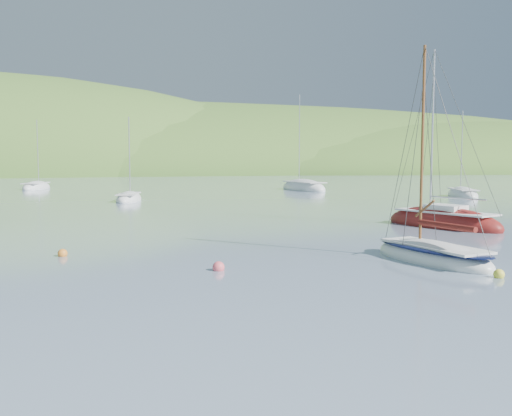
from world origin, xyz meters
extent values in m
plane|color=slate|center=(0.00, 0.00, 0.00)|extent=(700.00, 700.00, 0.00)
ellipsoid|color=#366727|center=(0.00, 170.00, 0.00)|extent=(440.00, 110.00, 44.00)
ellipsoid|color=#366727|center=(90.00, 160.00, 0.00)|extent=(240.00, 100.00, 34.00)
ellipsoid|color=white|center=(4.85, 4.44, 0.11)|extent=(3.67, 6.62, 1.53)
cube|color=white|center=(4.87, 4.31, 0.66)|extent=(2.79, 5.15, 0.10)
cylinder|color=brown|center=(4.67, 5.17, 4.80)|extent=(0.12, 0.12, 8.35)
ellipsoid|color=#091033|center=(4.85, 4.44, 0.56)|extent=(3.61, 6.55, 0.26)
cylinder|color=maroon|center=(5.02, 3.70, 1.57)|extent=(0.92, 2.98, 0.24)
ellipsoid|color=maroon|center=(11.75, 15.08, 0.16)|extent=(5.74, 8.55, 2.23)
cube|color=white|center=(11.81, 14.93, 0.94)|extent=(4.39, 6.63, 0.10)
cylinder|color=silver|center=(11.37, 15.98, 5.97)|extent=(0.12, 0.12, 10.13)
cube|color=white|center=(11.81, 14.93, 1.18)|extent=(2.29, 2.68, 0.42)
cylinder|color=silver|center=(12.13, 14.19, 1.85)|extent=(1.61, 3.62, 0.09)
ellipsoid|color=white|center=(-7.28, 41.26, 0.12)|extent=(3.42, 6.71, 1.75)
cube|color=white|center=(-7.30, 41.13, 0.75)|extent=(2.59, 5.22, 0.10)
cylinder|color=silver|center=(-7.13, 42.01, 4.55)|extent=(0.12, 0.12, 7.68)
ellipsoid|color=white|center=(15.61, 55.93, 0.19)|extent=(5.37, 10.21, 2.64)
cube|color=white|center=(15.65, 55.74, 1.11)|extent=(4.07, 7.94, 0.10)
cylinder|color=silver|center=(15.37, 57.07, 6.90)|extent=(0.12, 0.12, 11.66)
ellipsoid|color=white|center=(-19.61, 66.76, 0.14)|extent=(4.25, 7.71, 1.99)
cube|color=white|center=(-19.65, 66.62, 0.85)|extent=(3.22, 5.99, 0.10)
cylinder|color=silver|center=(-19.40, 67.61, 5.19)|extent=(0.12, 0.12, 8.77)
ellipsoid|color=white|center=(28.87, 39.50, 0.14)|extent=(4.52, 7.70, 1.98)
cube|color=white|center=(28.83, 39.36, 0.84)|extent=(3.44, 5.98, 0.10)
cylinder|color=silver|center=(29.12, 40.33, 5.16)|extent=(0.12, 0.12, 8.72)
sphere|color=#FDF53D|center=(5.46, 0.91, 0.12)|extent=(0.39, 0.39, 0.39)
sphere|color=#FF5E68|center=(-4.16, 4.48, 0.12)|extent=(0.47, 0.47, 0.47)
sphere|color=orange|center=(-10.32, 9.14, 0.12)|extent=(0.42, 0.42, 0.42)
camera|label=1|loc=(-7.57, -16.81, 4.30)|focal=40.00mm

